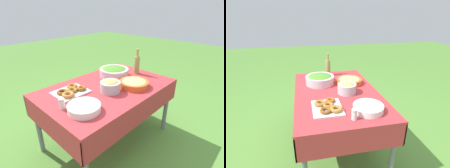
# 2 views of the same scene
# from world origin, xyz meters

# --- Properties ---
(ground_plane) EXTENTS (14.00, 14.00, 0.00)m
(ground_plane) POSITION_xyz_m (0.00, 0.00, 0.00)
(ground_plane) COLOR #568C38
(picnic_table) EXTENTS (1.41, 0.92, 0.71)m
(picnic_table) POSITION_xyz_m (0.00, 0.00, 0.62)
(picnic_table) COLOR #B73338
(picnic_table) RESTS_ON ground_plane
(salad_bowl) EXTENTS (0.35, 0.35, 0.12)m
(salad_bowl) POSITION_xyz_m (-0.27, -0.15, 0.78)
(salad_bowl) COLOR silver
(salad_bowl) RESTS_ON picnic_table
(pasta_bowl) EXTENTS (0.31, 0.31, 0.08)m
(pasta_bowl) POSITION_xyz_m (-0.20, 0.21, 0.75)
(pasta_bowl) COLOR #E05B28
(pasta_bowl) RESTS_ON picnic_table
(donut_platter) EXTENTS (0.33, 0.29, 0.05)m
(donut_platter) POSITION_xyz_m (0.36, -0.15, 0.74)
(donut_platter) COLOR silver
(donut_platter) RESTS_ON picnic_table
(plate_stack) EXTENTS (0.28, 0.28, 0.06)m
(plate_stack) POSITION_xyz_m (0.47, 0.20, 0.74)
(plate_stack) COLOR white
(plate_stack) RESTS_ON picnic_table
(olive_oil_bottle) EXTENTS (0.07, 0.07, 0.32)m
(olive_oil_bottle) POSITION_xyz_m (-0.54, -0.01, 0.84)
(olive_oil_bottle) COLOR #998E4C
(olive_oil_bottle) RESTS_ON picnic_table
(bread_bowl) EXTENTS (0.20, 0.20, 0.13)m
(bread_bowl) POSITION_xyz_m (0.06, 0.11, 0.78)
(bread_bowl) COLOR #B2B7BC
(bread_bowl) RESTS_ON picnic_table
(salt_shaker) EXTENTS (0.05, 0.05, 0.09)m
(salt_shaker) POSITION_xyz_m (0.58, 0.04, 0.76)
(salt_shaker) COLOR white
(salt_shaker) RESTS_ON picnic_table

